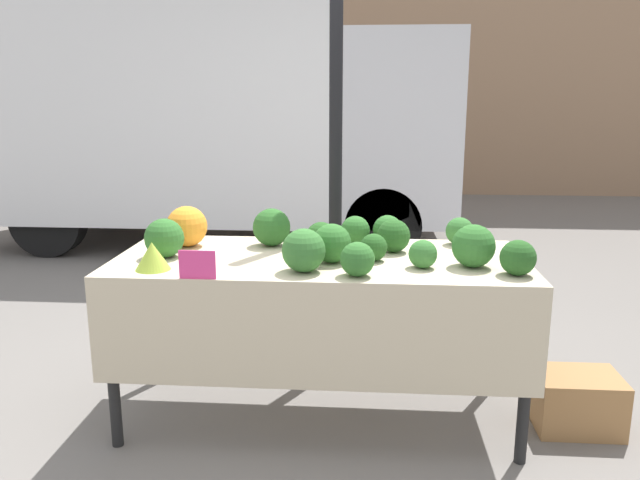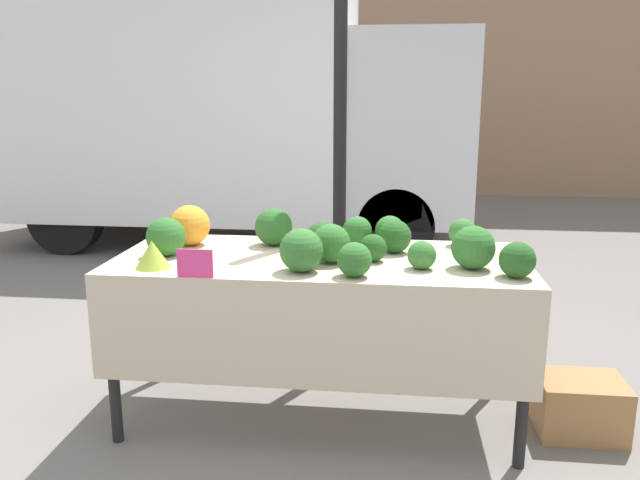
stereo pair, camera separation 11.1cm
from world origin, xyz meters
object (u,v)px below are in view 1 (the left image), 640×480
(price_sign, at_px, (197,265))
(produce_crate, at_px, (577,401))
(orange_cauliflower, at_px, (187,226))
(parked_truck, at_px, (205,100))

(price_sign, height_order, produce_crate, price_sign)
(orange_cauliflower, height_order, price_sign, orange_cauliflower)
(orange_cauliflower, xyz_separation_m, produce_crate, (1.87, -0.19, -0.76))
(parked_truck, bearing_deg, orange_cauliflower, -77.32)
(price_sign, bearing_deg, orange_cauliflower, 109.94)
(parked_truck, relative_size, price_sign, 31.20)
(price_sign, relative_size, produce_crate, 0.40)
(parked_truck, distance_m, orange_cauliflower, 3.61)
(parked_truck, bearing_deg, price_sign, -76.30)
(parked_truck, bearing_deg, produce_crate, -54.17)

